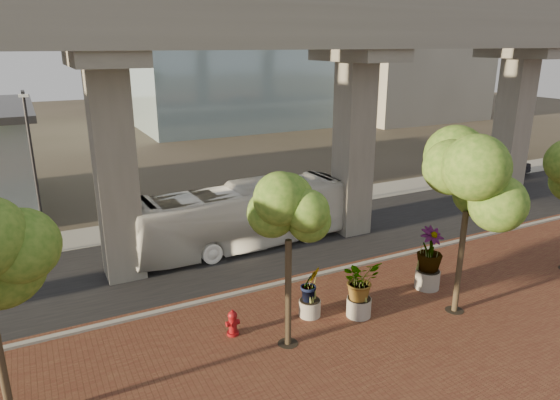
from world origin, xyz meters
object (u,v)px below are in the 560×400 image
transit_bus (244,217)px  parked_car (508,168)px  planter_front (360,283)px  fire_hydrant (233,323)px

transit_bus → parked_car: 23.56m
parked_car → planter_front: planter_front is taller
transit_bus → fire_hydrant: size_ratio=11.95×
parked_car → transit_bus: bearing=84.9°
parked_car → planter_front: bearing=104.3°
fire_hydrant → parked_car: bearing=21.6°
transit_bus → planter_front: (1.14, -8.24, -0.17)m
transit_bus → planter_front: bearing=-174.8°
fire_hydrant → transit_bus: bearing=64.0°
fire_hydrant → planter_front: planter_front is taller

